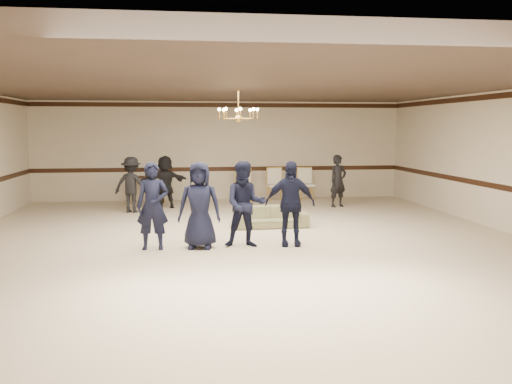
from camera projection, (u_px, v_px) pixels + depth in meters
room at (244, 165)px, 11.26m from camera, size 12.01×14.01×3.21m
chair_rail at (220, 169)px, 18.21m from camera, size 12.00×0.02×0.14m
crown_molding at (220, 105)px, 17.96m from camera, size 12.00×0.02×0.14m
chandelier at (238, 104)px, 12.10m from camera, size 0.94×0.94×0.89m
boy_a at (153, 206)px, 10.70m from camera, size 0.66×0.47×1.70m
boy_b at (199, 205)px, 10.82m from camera, size 0.91×0.67×1.70m
boy_c at (245, 204)px, 10.94m from camera, size 0.88×0.72×1.70m
boy_d at (290, 204)px, 11.06m from camera, size 1.02×0.49×1.70m
settee at (271, 217)px, 13.18m from camera, size 1.74×0.74×0.50m
adult_left at (132, 185)px, 15.40m from camera, size 1.13×0.86×1.55m
adult_mid at (165, 182)px, 16.21m from camera, size 1.51×0.95×1.55m
adult_right at (338, 181)px, 16.49m from camera, size 0.66×0.55×1.55m
banquet_chair_left at (244, 185)px, 17.60m from camera, size 0.55×0.55×1.06m
banquet_chair_mid at (275, 185)px, 17.73m from camera, size 0.56×0.56×1.06m
banquet_chair_right at (306, 185)px, 17.86m from camera, size 0.52×0.52×1.06m
console_table at (149, 189)px, 17.41m from camera, size 1.02×0.47×0.84m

